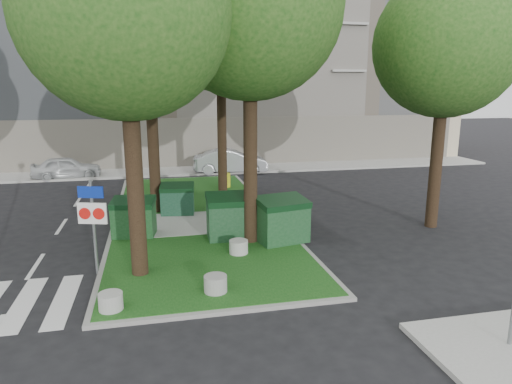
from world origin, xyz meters
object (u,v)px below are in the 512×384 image
object	(u,v)px
bollard_right	(239,247)
litter_bin	(226,180)
tree_street_right	(449,30)
car_silver	(231,161)
dumpster_a	(134,217)
traffic_sign_pole	(93,215)
car_white	(66,168)
dumpster_d	(282,220)
dumpster_b	(177,199)
tree_median_mid	(150,36)
tree_median_far	(222,14)
dumpster_c	(231,217)
bollard_mid	(216,284)
bollard_left	(111,301)

from	to	relation	value
bollard_right	litter_bin	size ratio (longest dim) A/B	0.80
tree_street_right	car_silver	size ratio (longest dim) A/B	2.27
dumpster_a	traffic_sign_pole	distance (m)	3.21
bollard_right	car_silver	world-z (taller)	car_silver
car_white	car_silver	distance (m)	9.42
dumpster_d	car_silver	size ratio (longest dim) A/B	0.41
dumpster_d	dumpster_b	bearing A→B (deg)	115.38
dumpster_d	litter_bin	bearing A→B (deg)	81.19
traffic_sign_pole	car_silver	distance (m)	15.74
tree_median_mid	tree_median_far	bearing A→B (deg)	43.15
bollard_right	dumpster_c	bearing A→B (deg)	88.61
bollard_right	car_silver	distance (m)	14.17
dumpster_a	dumpster_b	xyz separation A→B (m)	(1.60, 2.50, -0.04)
bollard_mid	dumpster_a	bearing A→B (deg)	112.83
litter_bin	car_white	size ratio (longest dim) A/B	0.19
tree_street_right	bollard_right	bearing A→B (deg)	-168.13
tree_street_right	dumpster_d	world-z (taller)	tree_street_right
dumpster_d	bollard_mid	bearing A→B (deg)	-140.10
tree_street_right	bollard_mid	bearing A→B (deg)	-154.60
tree_median_far	dumpster_a	xyz separation A→B (m)	(-4.05, -6.13, -7.56)
tree_median_far	car_white	world-z (taller)	tree_median_far
dumpster_c	car_silver	bearing A→B (deg)	81.89
tree_median_mid	bollard_mid	size ratio (longest dim) A/B	17.33
tree_median_mid	car_white	bearing A→B (deg)	119.71
dumpster_d	bollard_left	bearing A→B (deg)	-155.38
dumpster_c	car_white	size ratio (longest dim) A/B	0.44
dumpster_b	bollard_mid	xyz separation A→B (m)	(0.51, -7.52, -0.39)
tree_street_right	traffic_sign_pole	xyz separation A→B (m)	(-11.76, -2.06, -5.27)
car_silver	car_white	bearing A→B (deg)	94.28
dumpster_c	bollard_mid	xyz separation A→B (m)	(-1.09, -4.10, -0.52)
tree_street_right	dumpster_d	size ratio (longest dim) A/B	5.55
litter_bin	traffic_sign_pole	xyz separation A→B (m)	(-5.21, -10.03, 1.23)
dumpster_a	bollard_left	xyz separation A→B (m)	(-0.34, -5.43, -0.44)
bollard_right	litter_bin	xyz separation A→B (m)	(1.14, 9.59, 0.15)
tree_street_right	bollard_left	size ratio (longest dim) A/B	18.31
tree_median_mid	tree_street_right	bearing A→B (deg)	-21.80
bollard_mid	traffic_sign_pole	distance (m)	3.93
tree_median_far	litter_bin	distance (m)	7.91
dumpster_b	traffic_sign_pole	distance (m)	6.06
tree_median_mid	tree_median_far	world-z (taller)	tree_median_far
tree_street_right	car_white	bearing A→B (deg)	139.60
litter_bin	car_white	world-z (taller)	car_white
tree_median_mid	dumpster_b	bearing A→B (deg)	-40.01
tree_median_far	litter_bin	size ratio (longest dim) A/B	16.64
tree_street_right	dumpster_b	size ratio (longest dim) A/B	7.03
tree_median_mid	car_white	size ratio (longest dim) A/B	2.66
tree_median_mid	bollard_right	world-z (taller)	tree_median_mid
dumpster_c	bollard_left	distance (m)	5.76
litter_bin	bollard_right	bearing A→B (deg)	-96.77
bollard_right	car_white	world-z (taller)	car_white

